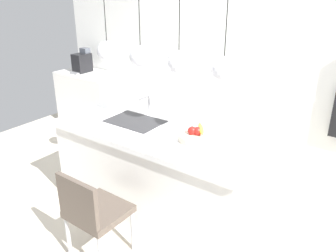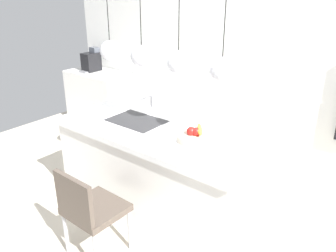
% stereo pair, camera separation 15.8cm
% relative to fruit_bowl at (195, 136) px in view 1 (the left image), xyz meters
% --- Properties ---
extents(floor, '(6.60, 6.60, 0.00)m').
position_rel_fruit_bowl_xyz_m(floor, '(-0.43, 0.03, -0.97)').
color(floor, beige).
rests_on(floor, ground).
extents(back_wall, '(6.00, 0.10, 2.60)m').
position_rel_fruit_bowl_xyz_m(back_wall, '(-0.43, 1.68, 0.33)').
color(back_wall, white).
rests_on(back_wall, ground).
extents(kitchen_island, '(2.09, 0.98, 0.93)m').
position_rel_fruit_bowl_xyz_m(kitchen_island, '(-0.43, 0.03, -0.51)').
color(kitchen_island, white).
rests_on(kitchen_island, ground).
extents(sink_basin, '(0.56, 0.40, 0.02)m').
position_rel_fruit_bowl_xyz_m(sink_basin, '(-0.74, 0.03, -0.05)').
color(sink_basin, '#2D2D30').
rests_on(sink_basin, kitchen_island).
extents(faucet, '(0.02, 0.17, 0.22)m').
position_rel_fruit_bowl_xyz_m(faucet, '(-0.74, 0.25, 0.10)').
color(faucet, silver).
rests_on(faucet, kitchen_island).
extents(fruit_bowl, '(0.30, 0.30, 0.15)m').
position_rel_fruit_bowl_xyz_m(fruit_bowl, '(0.00, 0.00, 0.00)').
color(fruit_bowl, beige).
rests_on(fruit_bowl, kitchen_island).
extents(side_counter, '(1.10, 0.60, 0.87)m').
position_rel_fruit_bowl_xyz_m(side_counter, '(-2.83, 1.31, -0.54)').
color(side_counter, white).
rests_on(side_counter, ground).
extents(coffee_machine, '(0.20, 0.35, 0.38)m').
position_rel_fruit_bowl_xyz_m(coffee_machine, '(-2.97, 1.32, 0.06)').
color(coffee_machine, black).
rests_on(coffee_machine, side_counter).
extents(chair_near, '(0.46, 0.45, 0.85)m').
position_rel_fruit_bowl_xyz_m(chair_near, '(-0.45, -0.87, -0.48)').
color(chair_near, brown).
rests_on(chair_near, ground).
extents(pendant_light_left, '(0.21, 0.21, 0.81)m').
position_rel_fruit_bowl_xyz_m(pendant_light_left, '(-1.07, 0.03, 0.64)').
color(pendant_light_left, silver).
extents(pendant_light_center_left, '(0.21, 0.21, 0.81)m').
position_rel_fruit_bowl_xyz_m(pendant_light_center_left, '(-0.64, 0.03, 0.64)').
color(pendant_light_center_left, silver).
extents(pendant_light_center_right, '(0.21, 0.21, 0.81)m').
position_rel_fruit_bowl_xyz_m(pendant_light_center_right, '(-0.21, 0.03, 0.64)').
color(pendant_light_center_right, silver).
extents(pendant_light_right, '(0.21, 0.21, 0.81)m').
position_rel_fruit_bowl_xyz_m(pendant_light_right, '(0.22, 0.03, 0.64)').
color(pendant_light_right, silver).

